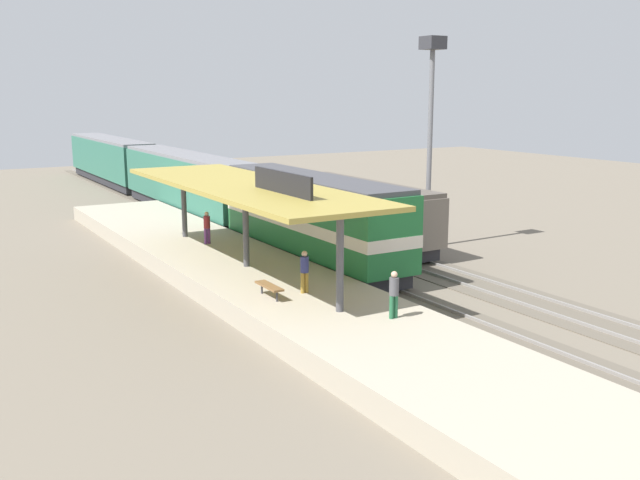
{
  "coord_description": "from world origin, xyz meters",
  "views": [
    {
      "loc": [
        -18.01,
        -29.15,
        8.74
      ],
      "look_at": [
        -1.38,
        -1.18,
        2.0
      ],
      "focal_mm": 40.21,
      "sensor_mm": 36.0,
      "label": 1
    }
  ],
  "objects": [
    {
      "name": "person_boarding",
      "position": [
        -4.49,
        -5.21,
        1.85
      ],
      "size": [
        0.34,
        0.34,
        1.71
      ],
      "color": "olive",
      "rests_on": "platform"
    },
    {
      "name": "light_mast",
      "position": [
        7.8,
        2.26,
        8.4
      ],
      "size": [
        1.1,
        1.1,
        11.7
      ],
      "color": "slate",
      "rests_on": "ground"
    },
    {
      "name": "platform_bench",
      "position": [
        -6.0,
        -5.09,
        1.34
      ],
      "size": [
        0.44,
        1.7,
        0.5
      ],
      "color": "#333338",
      "rests_on": "platform"
    },
    {
      "name": "freight_car",
      "position": [
        4.6,
        4.38,
        1.97
      ],
      "size": [
        2.8,
        12.0,
        3.54
      ],
      "color": "#28282D",
      "rests_on": "track_far"
    },
    {
      "name": "track_near",
      "position": [
        0.0,
        0.0,
        0.03
      ],
      "size": [
        3.2,
        110.0,
        0.16
      ],
      "color": "#5F5649",
      "rests_on": "ground"
    },
    {
      "name": "station_canopy",
      "position": [
        -4.6,
        -0.09,
        4.53
      ],
      "size": [
        5.2,
        18.0,
        4.7
      ],
      "color": "#47474C",
      "rests_on": "platform"
    },
    {
      "name": "passenger_carriage_rear",
      "position": [
        0.0,
        40.82,
        2.31
      ],
      "size": [
        2.9,
        20.0,
        4.24
      ],
      "color": "#28282D",
      "rests_on": "track_near"
    },
    {
      "name": "passenger_carriage_front",
      "position": [
        0.0,
        20.02,
        2.31
      ],
      "size": [
        2.9,
        20.0,
        4.24
      ],
      "color": "#28282D",
      "rests_on": "track_near"
    },
    {
      "name": "person_waiting",
      "position": [
        -3.4,
        -9.66,
        1.85
      ],
      "size": [
        0.34,
        0.34,
        1.71
      ],
      "color": "#23603D",
      "rests_on": "platform"
    },
    {
      "name": "locomotive",
      "position": [
        0.0,
        2.02,
        2.41
      ],
      "size": [
        2.93,
        14.43,
        4.44
      ],
      "color": "#28282D",
      "rests_on": "track_near"
    },
    {
      "name": "track_far",
      "position": [
        4.6,
        0.0,
        0.03
      ],
      "size": [
        3.2,
        110.0,
        0.16
      ],
      "color": "#5F5649",
      "rests_on": "ground"
    },
    {
      "name": "ground_plane",
      "position": [
        2.0,
        0.0,
        0.0
      ],
      "size": [
        120.0,
        120.0,
        0.0
      ],
      "primitive_type": "plane",
      "color": "#706656"
    },
    {
      "name": "platform",
      "position": [
        -4.6,
        0.0,
        0.45
      ],
      "size": [
        6.0,
        44.0,
        0.9
      ],
      "primitive_type": "cube",
      "color": "#A89E89",
      "rests_on": "ground"
    },
    {
      "name": "person_walking",
      "position": [
        -4.26,
        5.58,
        1.85
      ],
      "size": [
        0.34,
        0.34,
        1.71
      ],
      "color": "#663375",
      "rests_on": "platform"
    }
  ]
}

